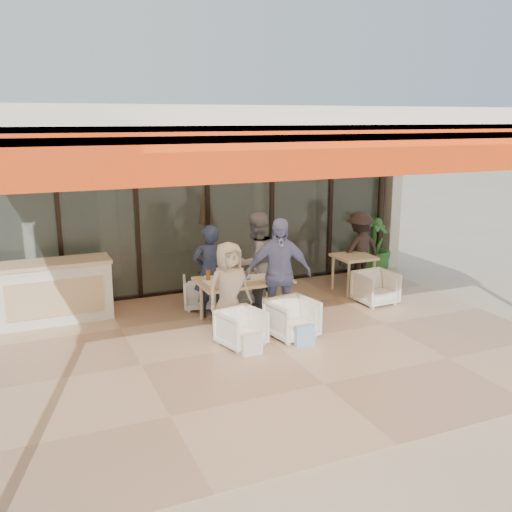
% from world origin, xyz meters
% --- Properties ---
extents(ground, '(70.00, 70.00, 0.00)m').
position_xyz_m(ground, '(0.00, 0.00, 0.00)').
color(ground, '#C6B293').
rests_on(ground, ground).
extents(terrace_floor, '(8.00, 6.00, 0.01)m').
position_xyz_m(terrace_floor, '(0.00, 0.00, 0.01)').
color(terrace_floor, tan).
rests_on(terrace_floor, ground).
extents(terrace_structure, '(8.00, 6.00, 3.40)m').
position_xyz_m(terrace_structure, '(0.00, -0.26, 3.25)').
color(terrace_structure, silver).
rests_on(terrace_structure, ground).
extents(glass_storefront, '(8.08, 0.10, 3.20)m').
position_xyz_m(glass_storefront, '(0.00, 3.00, 1.60)').
color(glass_storefront, '#9EADA3').
rests_on(glass_storefront, ground).
extents(interior_block, '(9.05, 3.62, 3.52)m').
position_xyz_m(interior_block, '(0.01, 5.31, 2.23)').
color(interior_block, silver).
rests_on(interior_block, ground).
extents(host_counter, '(1.85, 0.65, 1.04)m').
position_xyz_m(host_counter, '(-2.91, 2.30, 0.53)').
color(host_counter, silver).
rests_on(host_counter, ground).
extents(dining_table, '(1.50, 0.90, 0.93)m').
position_xyz_m(dining_table, '(-0.06, 1.07, 0.69)').
color(dining_table, '#E4BF8B').
rests_on(dining_table, ground).
extents(chair_far_left, '(0.75, 0.72, 0.64)m').
position_xyz_m(chair_far_left, '(-0.48, 2.02, 0.32)').
color(chair_far_left, silver).
rests_on(chair_far_left, ground).
extents(chair_far_right, '(0.65, 0.62, 0.62)m').
position_xyz_m(chair_far_right, '(0.36, 2.02, 0.31)').
color(chair_far_right, silver).
rests_on(chair_far_right, ground).
extents(chair_near_left, '(0.73, 0.70, 0.62)m').
position_xyz_m(chair_near_left, '(-0.48, 0.12, 0.31)').
color(chair_near_left, silver).
rests_on(chair_near_left, ground).
extents(chair_near_right, '(0.76, 0.72, 0.68)m').
position_xyz_m(chair_near_right, '(0.36, 0.12, 0.34)').
color(chair_near_right, silver).
rests_on(chair_near_right, ground).
extents(diner_navy, '(0.60, 0.41, 1.59)m').
position_xyz_m(diner_navy, '(-0.48, 1.52, 0.80)').
color(diner_navy, '#192138').
rests_on(diner_navy, ground).
extents(diner_grey, '(1.01, 0.89, 1.75)m').
position_xyz_m(diner_grey, '(0.36, 1.52, 0.87)').
color(diner_grey, slate).
rests_on(diner_grey, ground).
extents(diner_cream, '(0.78, 0.57, 1.48)m').
position_xyz_m(diner_cream, '(-0.48, 0.62, 0.74)').
color(diner_cream, beige).
rests_on(diner_cream, ground).
extents(diner_periwinkle, '(1.13, 0.71, 1.80)m').
position_xyz_m(diner_periwinkle, '(0.36, 0.62, 0.90)').
color(diner_periwinkle, '#7787C7').
rests_on(diner_periwinkle, ground).
extents(tote_bag_cream, '(0.30, 0.10, 0.34)m').
position_xyz_m(tote_bag_cream, '(-0.48, -0.28, 0.17)').
color(tote_bag_cream, silver).
rests_on(tote_bag_cream, ground).
extents(tote_bag_blue, '(0.30, 0.10, 0.34)m').
position_xyz_m(tote_bag_blue, '(0.36, -0.28, 0.17)').
color(tote_bag_blue, '#99BFD8').
rests_on(tote_bag_blue, ground).
extents(side_table, '(0.70, 0.70, 0.74)m').
position_xyz_m(side_table, '(2.50, 1.72, 0.64)').
color(side_table, '#E4BF8B').
rests_on(side_table, ground).
extents(side_chair, '(0.69, 0.65, 0.67)m').
position_xyz_m(side_chair, '(2.50, 0.97, 0.34)').
color(side_chair, silver).
rests_on(side_chair, ground).
extents(standing_woman, '(1.05, 0.71, 1.51)m').
position_xyz_m(standing_woman, '(2.85, 2.07, 0.76)').
color(standing_woman, black).
rests_on(standing_woman, ground).
extents(potted_palm, '(1.06, 1.06, 1.34)m').
position_xyz_m(potted_palm, '(3.58, 2.63, 0.67)').
color(potted_palm, '#1E5919').
rests_on(potted_palm, ground).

